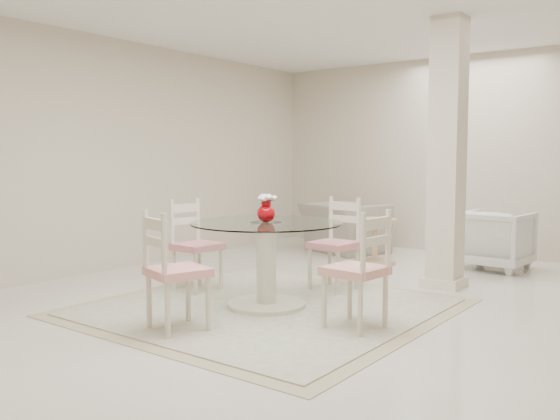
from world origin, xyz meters
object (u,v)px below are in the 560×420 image
Objects in this scene: dining_chair_west at (193,238)px; armchair_white at (495,240)px; column at (447,154)px; recliner_taupe at (344,228)px; dining_table at (266,265)px; red_vase at (266,208)px; dining_chair_south at (170,262)px; dining_chair_north at (338,237)px; dining_chair_east at (362,261)px; side_table at (375,243)px.

armchair_white is (2.03, 2.98, -0.18)m from dining_chair_west.
recliner_taupe is (-1.99, 1.36, -1.01)m from column.
column is at bearing 62.64° from dining_table.
red_vase is 1.07m from dining_chair_south.
dining_chair_north is (0.10, 1.01, -0.35)m from red_vase.
column is at bearing -171.62° from dining_chair_east.
column is at bearing 46.96° from dining_chair_north.
dining_chair_west is at bearing -34.18° from dining_chair_south.
recliner_taupe is (-1.07, 3.13, -0.04)m from dining_table.
red_vase is (-0.91, -1.78, -0.47)m from column.
dining_chair_south is 1.32× the size of armchair_white.
dining_table is 1.03m from dining_chair_north.
dining_chair_west is (-1.01, 0.11, 0.14)m from dining_table.
red_vase reaches higher than side_table.
dining_table is at bearing -83.58° from side_table.
dining_table is 0.50m from red_vase.
dining_chair_south is 4.25m from recliner_taupe.
dining_chair_east reaches higher than side_table.
dining_table is 2.56m from side_table.
column is 2.71× the size of dining_chair_west.
dining_table is 1.29× the size of dining_chair_east.
dining_table reaches higher than side_table.
armchair_white is at bearing 70.05° from dining_chair_north.
red_vase is 3.30m from armchair_white.
red_vase is 3.36m from recliner_taupe.
red_vase is at bearing -92.20° from dining_chair_north.
dining_chair_west is at bearing -106.52° from side_table.
dining_chair_south is (-0.23, -2.02, 0.00)m from dining_chair_north.
dining_chair_south is at bearing -46.03° from dining_chair_east.
column is at bearing 62.74° from red_vase.
armchair_white is at bearing 71.84° from red_vase.
armchair_white is 1.36× the size of side_table.
dining_chair_south is at bearing -97.12° from red_vase.
side_table is at bearing -11.47° from dining_chair_west.
dining_chair_east is 0.97× the size of recliner_taupe.
recliner_taupe is at bearing 122.81° from dining_chair_north.
dining_chair_south is 1.80× the size of side_table.
armchair_white is at bearing -29.15° from dining_chair_west.
dining_chair_east is 1.81× the size of side_table.
dining_chair_north is at bearing 84.13° from red_vase.
side_table is at bearing 96.48° from red_vase.
side_table is at bearing -148.41° from dining_chair_east.
dining_table is 1.03m from dining_chair_east.
column is 1.66m from armchair_white.
dining_chair_north is 2.28m from armchair_white.
dining_chair_west is 3.03m from recliner_taupe.
dining_chair_east reaches higher than dining_chair_north.
dining_table is 5.40× the size of red_vase.
column is 3.08m from dining_chair_south.
dining_chair_north is 1.02× the size of dining_chair_west.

